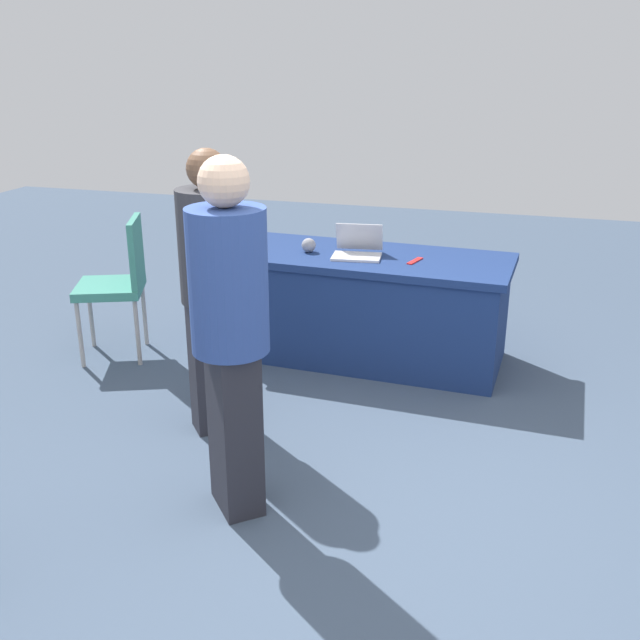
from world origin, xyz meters
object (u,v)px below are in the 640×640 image
object	(u,v)px
laptop_silver	(357,250)
scissors_red	(415,261)
person_attendee_standing	(212,281)
yarn_ball	(309,245)
chair_near_front	(120,278)
person_presenter	(230,325)
table_foreground	(368,307)

from	to	relation	value
laptop_silver	scissors_red	size ratio (longest dim) A/B	1.94
person_attendee_standing	yarn_ball	distance (m)	1.22
person_attendee_standing	scissors_red	world-z (taller)	person_attendee_standing
person_attendee_standing	scissors_red	distance (m)	1.48
chair_near_front	person_presenter	bearing A→B (deg)	-157.56
person_attendee_standing	yarn_ball	xyz separation A→B (m)	(-0.16, -1.21, -0.08)
table_foreground	person_attendee_standing	bearing A→B (deg)	65.17
chair_near_front	person_attendee_standing	world-z (taller)	person_attendee_standing
yarn_ball	laptop_silver	bearing A→B (deg)	178.51
table_foreground	person_presenter	distance (m)	2.02
yarn_ball	chair_near_front	bearing A→B (deg)	18.84
chair_near_front	laptop_silver	distance (m)	1.64
laptop_silver	scissors_red	distance (m)	0.39
laptop_silver	table_foreground	bearing A→B (deg)	-153.46
table_foreground	person_presenter	xyz separation A→B (m)	(0.17, 1.94, 0.54)
yarn_ball	table_foreground	bearing A→B (deg)	-174.63
person_presenter	chair_near_front	bearing A→B (deg)	-176.27
person_presenter	person_attendee_standing	world-z (taller)	person_presenter
scissors_red	yarn_ball	bearing A→B (deg)	-77.29
person_presenter	scissors_red	distance (m)	1.94
table_foreground	yarn_ball	world-z (taller)	yarn_ball
table_foreground	scissors_red	world-z (taller)	scissors_red
chair_near_front	person_attendee_standing	bearing A→B (deg)	-148.77
yarn_ball	scissors_red	distance (m)	0.74
person_presenter	laptop_silver	world-z (taller)	person_presenter
scissors_red	person_presenter	bearing A→B (deg)	0.25
person_presenter	yarn_ball	size ratio (longest dim) A/B	16.91
table_foreground	chair_near_front	distance (m)	1.72
table_foreground	yarn_ball	size ratio (longest dim) A/B	19.96
laptop_silver	chair_near_front	bearing A→B (deg)	7.62
person_attendee_standing	laptop_silver	distance (m)	1.30
chair_near_front	yarn_ball	xyz separation A→B (m)	(-1.23, -0.42, 0.22)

